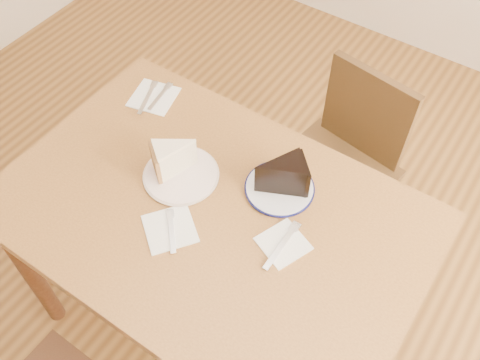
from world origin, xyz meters
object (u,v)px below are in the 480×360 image
Objects in this scene: carrot_cake at (177,157)px; plate_cream at (181,175)px; chocolate_cake at (278,177)px; plate_navy at (280,188)px; table at (212,231)px; chair_far at (339,165)px.

plate_cream is at bearing 0.55° from carrot_cake.
chocolate_cake is (0.28, 0.10, 0.00)m from carrot_cake.
chocolate_cake is (0.26, 0.12, 0.05)m from plate_cream.
chocolate_cake is (-0.00, -0.01, 0.05)m from plate_navy.
chocolate_cake is at bearing 24.07° from plate_cream.
carrot_cake is at bearing 157.43° from table.
carrot_cake reaches higher than plate_navy.
plate_navy is at bearing 95.81° from chair_far.
plate_cream is (-0.29, -0.54, 0.30)m from chair_far.
chair_far is 3.78× the size of plate_cream.
plate_navy is (0.27, 0.12, 0.00)m from plate_cream.
carrot_cake is at bearing 143.64° from plate_cream.
carrot_cake is at bearing 68.39° from chair_far.
plate_navy reaches higher than table.
chair_far is 6.77× the size of carrot_cake.
carrot_cake is (-0.31, -0.53, 0.35)m from chair_far.
table is at bearing 101.42° from chocolate_cake.
plate_navy is (0.12, 0.18, 0.10)m from table.
chair_far reaches higher than table.
plate_navy is 0.05m from chocolate_cake.
table is 0.64m from chair_far.
carrot_cake reaches higher than plate_cream.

